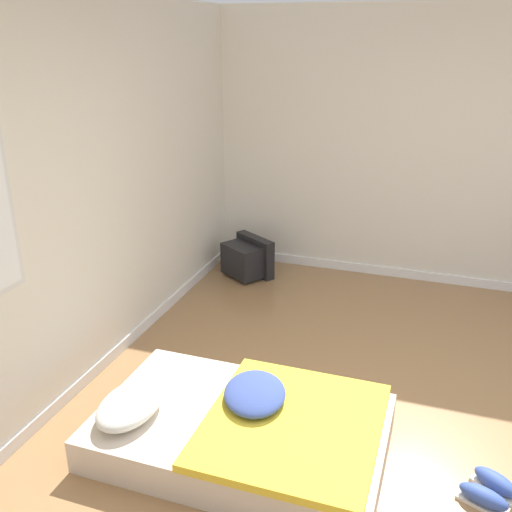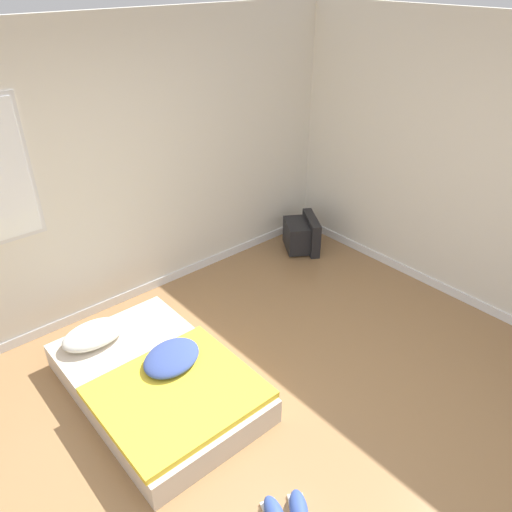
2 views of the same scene
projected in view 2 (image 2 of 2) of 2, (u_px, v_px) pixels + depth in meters
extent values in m
plane|color=#997047|center=(268.00, 478.00, 3.26)|extent=(20.00, 20.00, 0.00)
cube|color=silver|center=(75.00, 184.00, 4.19)|extent=(7.99, 0.06, 2.60)
cube|color=white|center=(101.00, 306.00, 4.80)|extent=(7.99, 0.02, 0.09)
cube|color=white|center=(483.00, 306.00, 4.80)|extent=(0.02, 7.23, 0.09)
cube|color=beige|center=(156.00, 382.00, 3.86)|extent=(1.07, 1.71, 0.21)
ellipsoid|color=silver|center=(94.00, 334.00, 4.07)|extent=(0.52, 0.34, 0.14)
cube|color=yellow|center=(177.00, 392.00, 3.59)|extent=(1.09, 0.99, 0.05)
ellipsoid|color=#384C93|center=(172.00, 358.00, 3.81)|extent=(0.57, 0.50, 0.11)
cube|color=black|center=(296.00, 235.00, 5.75)|extent=(0.43, 0.48, 0.32)
cube|color=black|center=(311.00, 233.00, 5.77)|extent=(0.36, 0.48, 0.40)
cube|color=black|center=(316.00, 232.00, 5.77)|extent=(0.23, 0.35, 0.29)
ellipsoid|color=#334C99|center=(299.00, 509.00, 3.02)|extent=(0.24, 0.28, 0.09)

